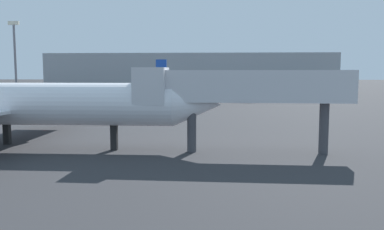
% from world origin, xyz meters
% --- Properties ---
extents(airplane_at_gate, '(33.54, 28.01, 10.18)m').
position_xyz_m(airplane_at_gate, '(-14.85, 24.27, 3.57)').
color(airplane_at_gate, white).
rests_on(airplane_at_gate, ground_plane).
extents(airplane_distant, '(27.82, 23.75, 8.75)m').
position_xyz_m(airplane_distant, '(-0.82, 80.69, 3.24)').
color(airplane_distant, silver).
rests_on(airplane_distant, ground_plane).
extents(jet_bridge, '(16.33, 2.86, 6.44)m').
position_xyz_m(jet_bridge, '(2.97, 23.85, 4.89)').
color(jet_bridge, silver).
rests_on(jet_bridge, ground_plane).
extents(light_mast_left, '(2.40, 0.50, 17.02)m').
position_xyz_m(light_mast_left, '(-42.46, 80.78, 9.74)').
color(light_mast_left, slate).
rests_on(light_mast_left, ground_plane).
extents(terminal_building, '(85.91, 19.62, 11.47)m').
position_xyz_m(terminal_building, '(-6.59, 120.96, 5.73)').
color(terminal_building, '#999EA3').
rests_on(terminal_building, ground_plane).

